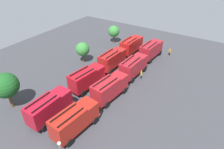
{
  "coord_description": "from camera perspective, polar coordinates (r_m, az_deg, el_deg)",
  "views": [
    {
      "loc": [
        -26.41,
        -17.03,
        21.47
      ],
      "look_at": [
        0.0,
        0.0,
        1.4
      ],
      "focal_mm": 31.66,
      "sensor_mm": 36.0,
      "label": 1
    }
  ],
  "objects": [
    {
      "name": "fire_truck_3",
      "position": [
        46.02,
        11.2,
        7.1
      ],
      "size": [
        7.34,
        3.12,
        3.88
      ],
      "rotation": [
        0.0,
        0.0,
        -0.06
      ],
      "color": "maroon",
      "rests_on": "ground"
    },
    {
      "name": "tree_2",
      "position": [
        53.09,
        0.52,
        12.34
      ],
      "size": [
        2.99,
        2.99,
        4.63
      ],
      "color": "brown",
      "rests_on": "ground"
    },
    {
      "name": "fire_truck_5",
      "position": [
        35.26,
        -7.25,
        -0.94
      ],
      "size": [
        7.42,
        3.38,
        3.88
      ],
      "rotation": [
        0.0,
        0.0,
        -0.11
      ],
      "color": "#A4111B",
      "rests_on": "ground"
    },
    {
      "name": "fire_truck_2",
      "position": [
        38.75,
        6.22,
        2.45
      ],
      "size": [
        7.3,
        3.02,
        3.88
      ],
      "rotation": [
        0.0,
        0.0,
        -0.05
      ],
      "color": "maroon",
      "rests_on": "ground"
    },
    {
      "name": "firefighter_3",
      "position": [
        36.91,
        -10.75,
        -1.75
      ],
      "size": [
        0.32,
        0.46,
        1.79
      ],
      "rotation": [
        0.0,
        0.0,
        2.95
      ],
      "color": "black",
      "rests_on": "ground"
    },
    {
      "name": "firefighter_2",
      "position": [
        48.86,
        16.3,
        6.31
      ],
      "size": [
        0.42,
        0.48,
        1.63
      ],
      "rotation": [
        0.0,
        0.0,
        2.59
      ],
      "color": "black",
      "rests_on": "ground"
    },
    {
      "name": "fire_truck_7",
      "position": [
        47.65,
        5.61,
        8.49
      ],
      "size": [
        7.26,
        2.9,
        3.88
      ],
      "rotation": [
        0.0,
        0.0,
        -0.03
      ],
      "color": "#AF1614",
      "rests_on": "ground"
    },
    {
      "name": "firefighter_1",
      "position": [
        51.29,
        11.69,
        8.21
      ],
      "size": [
        0.46,
        0.31,
        1.6
      ],
      "rotation": [
        0.0,
        0.0,
        1.75
      ],
      "color": "black",
      "rests_on": "ground"
    },
    {
      "name": "tree_0",
      "position": [
        33.7,
        -28.35,
        -2.85
      ],
      "size": [
        3.94,
        3.94,
        6.11
      ],
      "color": "brown",
      "rests_on": "ground"
    },
    {
      "name": "fire_truck_0",
      "position": [
        27.58,
        -10.71,
        -12.63
      ],
      "size": [
        7.39,
        3.27,
        3.88
      ],
      "rotation": [
        0.0,
        0.0,
        -0.09
      ],
      "color": "#A31E14",
      "rests_on": "ground"
    },
    {
      "name": "traffic_cone_1",
      "position": [
        40.6,
        3.46,
        1.09
      ],
      "size": [
        0.44,
        0.44,
        0.62
      ],
      "primitive_type": "cone",
      "color": "#F2600C",
      "rests_on": "ground"
    },
    {
      "name": "fire_truck_4",
      "position": [
        30.36,
        -17.71,
        -8.84
      ],
      "size": [
        7.21,
        2.77,
        3.88
      ],
      "rotation": [
        0.0,
        0.0,
        0.0
      ],
      "color": "maroon",
      "rests_on": "ground"
    },
    {
      "name": "traffic_cone_0",
      "position": [
        34.4,
        -5.75,
        -5.57
      ],
      "size": [
        0.44,
        0.44,
        0.64
      ],
      "primitive_type": "cone",
      "color": "#F2600C",
      "rests_on": "ground"
    },
    {
      "name": "traffic_cone_2",
      "position": [
        45.09,
        7.02,
        4.41
      ],
      "size": [
        0.52,
        0.52,
        0.74
      ],
      "primitive_type": "cone",
      "color": "#F2600C",
      "rests_on": "ground"
    },
    {
      "name": "fire_truck_1",
      "position": [
        32.59,
        -0.67,
        -3.79
      ],
      "size": [
        7.42,
        3.37,
        3.88
      ],
      "rotation": [
        0.0,
        0.0,
        -0.11
      ],
      "color": "maroon",
      "rests_on": "ground"
    },
    {
      "name": "ground_plane",
      "position": [
        38.06,
        -0.0,
        -1.78
      ],
      "size": [
        62.78,
        62.78,
        0.0
      ],
      "primitive_type": "plane",
      "color": "#38383D"
    },
    {
      "name": "tree_1",
      "position": [
        43.45,
        -8.51,
        7.22
      ],
      "size": [
        3.0,
        3.0,
        4.64
      ],
      "color": "brown",
      "rests_on": "ground"
    },
    {
      "name": "firefighter_0",
      "position": [
        38.55,
        8.43,
        0.03
      ],
      "size": [
        0.48,
        0.39,
        1.72
      ],
      "rotation": [
        0.0,
        0.0,
        2.0
      ],
      "color": "black",
      "rests_on": "ground"
    },
    {
      "name": "fire_truck_6",
      "position": [
        41.1,
        0.09,
        4.53
      ],
      "size": [
        7.28,
        2.95,
        3.88
      ],
      "rotation": [
        0.0,
        0.0,
        -0.03
      ],
      "color": "maroon",
      "rests_on": "ground"
    }
  ]
}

